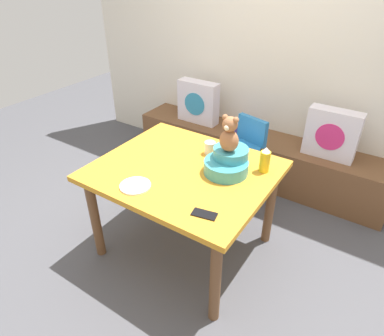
{
  "coord_description": "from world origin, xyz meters",
  "views": [
    {
      "loc": [
        1.14,
        -1.63,
        1.99
      ],
      "look_at": [
        0.0,
        0.1,
        0.69
      ],
      "focal_mm": 31.63,
      "sensor_mm": 36.0,
      "label": 1
    }
  ],
  "objects_px": {
    "dinner_plate_near": "(135,186)",
    "pillow_floral_left": "(198,102)",
    "dining_table": "(184,180)",
    "ketchup_bottle": "(265,160)",
    "pillow_floral_right": "(332,134)",
    "book_stack": "(242,128)",
    "infant_seat_teal": "(228,162)",
    "highchair": "(242,150)",
    "coffee_mug": "(210,148)",
    "teddy_bear": "(229,135)",
    "cell_phone": "(204,214)"
  },
  "relations": [
    {
      "from": "pillow_floral_right",
      "to": "coffee_mug",
      "type": "relative_size",
      "value": 3.67
    },
    {
      "from": "pillow_floral_right",
      "to": "ketchup_bottle",
      "type": "distance_m",
      "value": 1.01
    },
    {
      "from": "infant_seat_teal",
      "to": "pillow_floral_right",
      "type": "bearing_deg",
      "value": 68.63
    },
    {
      "from": "dining_table",
      "to": "ketchup_bottle",
      "type": "xyz_separation_m",
      "value": [
        0.47,
        0.27,
        0.19
      ]
    },
    {
      "from": "ketchup_bottle",
      "to": "dinner_plate_near",
      "type": "height_order",
      "value": "ketchup_bottle"
    },
    {
      "from": "dining_table",
      "to": "cell_phone",
      "type": "relative_size",
      "value": 8.36
    },
    {
      "from": "pillow_floral_right",
      "to": "book_stack",
      "type": "bearing_deg",
      "value": 178.61
    },
    {
      "from": "ketchup_bottle",
      "to": "cell_phone",
      "type": "xyz_separation_m",
      "value": [
        -0.1,
        -0.62,
        -0.08
      ]
    },
    {
      "from": "pillow_floral_left",
      "to": "highchair",
      "type": "xyz_separation_m",
      "value": [
        0.73,
        -0.42,
        -0.16
      ]
    },
    {
      "from": "cell_phone",
      "to": "pillow_floral_left",
      "type": "bearing_deg",
      "value": 22.23
    },
    {
      "from": "highchair",
      "to": "infant_seat_teal",
      "type": "xyz_separation_m",
      "value": [
        0.21,
        -0.7,
        0.29
      ]
    },
    {
      "from": "pillow_floral_left",
      "to": "teddy_bear",
      "type": "xyz_separation_m",
      "value": [
        0.94,
        -1.11,
        0.34
      ]
    },
    {
      "from": "pillow_floral_left",
      "to": "infant_seat_teal",
      "type": "height_order",
      "value": "same"
    },
    {
      "from": "ketchup_bottle",
      "to": "highchair",
      "type": "bearing_deg",
      "value": 126.98
    },
    {
      "from": "coffee_mug",
      "to": "dining_table",
      "type": "bearing_deg",
      "value": -99.17
    },
    {
      "from": "pillow_floral_right",
      "to": "highchair",
      "type": "bearing_deg",
      "value": -147.23
    },
    {
      "from": "pillow_floral_left",
      "to": "infant_seat_teal",
      "type": "bearing_deg",
      "value": -49.8
    },
    {
      "from": "highchair",
      "to": "infant_seat_teal",
      "type": "bearing_deg",
      "value": -73.13
    },
    {
      "from": "teddy_bear",
      "to": "pillow_floral_right",
      "type": "bearing_deg",
      "value": 68.64
    },
    {
      "from": "pillow_floral_right",
      "to": "dinner_plate_near",
      "type": "bearing_deg",
      "value": -117.76
    },
    {
      "from": "infant_seat_teal",
      "to": "pillow_floral_left",
      "type": "bearing_deg",
      "value": 130.2
    },
    {
      "from": "pillow_floral_left",
      "to": "dinner_plate_near",
      "type": "relative_size",
      "value": 2.2
    },
    {
      "from": "highchair",
      "to": "cell_phone",
      "type": "xyz_separation_m",
      "value": [
        0.32,
        -1.17,
        0.22
      ]
    },
    {
      "from": "dining_table",
      "to": "ketchup_bottle",
      "type": "height_order",
      "value": "ketchup_bottle"
    },
    {
      "from": "pillow_floral_left",
      "to": "book_stack",
      "type": "relative_size",
      "value": 2.2
    },
    {
      "from": "dining_table",
      "to": "teddy_bear",
      "type": "bearing_deg",
      "value": 26.09
    },
    {
      "from": "teddy_bear",
      "to": "ketchup_bottle",
      "type": "distance_m",
      "value": 0.32
    },
    {
      "from": "book_stack",
      "to": "infant_seat_teal",
      "type": "height_order",
      "value": "infant_seat_teal"
    },
    {
      "from": "book_stack",
      "to": "dinner_plate_near",
      "type": "relative_size",
      "value": 1.0
    },
    {
      "from": "pillow_floral_left",
      "to": "cell_phone",
      "type": "distance_m",
      "value": 1.91
    },
    {
      "from": "infant_seat_teal",
      "to": "dinner_plate_near",
      "type": "distance_m",
      "value": 0.63
    },
    {
      "from": "dining_table",
      "to": "coffee_mug",
      "type": "xyz_separation_m",
      "value": [
        0.04,
        0.28,
        0.15
      ]
    },
    {
      "from": "book_stack",
      "to": "dining_table",
      "type": "xyz_separation_m",
      "value": [
        0.16,
        -1.26,
        0.14
      ]
    },
    {
      "from": "dinner_plate_near",
      "to": "pillow_floral_left",
      "type": "bearing_deg",
      "value": 108.57
    },
    {
      "from": "dinner_plate_near",
      "to": "cell_phone",
      "type": "distance_m",
      "value": 0.52
    },
    {
      "from": "pillow_floral_right",
      "to": "dinner_plate_near",
      "type": "relative_size",
      "value": 2.2
    },
    {
      "from": "pillow_floral_right",
      "to": "dinner_plate_near",
      "type": "xyz_separation_m",
      "value": [
        -0.84,
        -1.59,
        0.07
      ]
    },
    {
      "from": "infant_seat_teal",
      "to": "dinner_plate_near",
      "type": "relative_size",
      "value": 1.65
    },
    {
      "from": "book_stack",
      "to": "pillow_floral_right",
      "type": "bearing_deg",
      "value": -1.39
    },
    {
      "from": "book_stack",
      "to": "highchair",
      "type": "height_order",
      "value": "highchair"
    },
    {
      "from": "highchair",
      "to": "ketchup_bottle",
      "type": "relative_size",
      "value": 4.27
    },
    {
      "from": "dinner_plate_near",
      "to": "pillow_floral_right",
      "type": "bearing_deg",
      "value": 62.24
    },
    {
      "from": "highchair",
      "to": "coffee_mug",
      "type": "distance_m",
      "value": 0.61
    },
    {
      "from": "cell_phone",
      "to": "pillow_floral_right",
      "type": "bearing_deg",
      "value": -22.78
    },
    {
      "from": "pillow_floral_left",
      "to": "cell_phone",
      "type": "bearing_deg",
      "value": -56.53
    },
    {
      "from": "highchair",
      "to": "ketchup_bottle",
      "type": "bearing_deg",
      "value": -53.02
    },
    {
      "from": "book_stack",
      "to": "coffee_mug",
      "type": "bearing_deg",
      "value": -78.4
    },
    {
      "from": "pillow_floral_left",
      "to": "coffee_mug",
      "type": "distance_m",
      "value": 1.21
    },
    {
      "from": "infant_seat_teal",
      "to": "ketchup_bottle",
      "type": "relative_size",
      "value": 1.78
    },
    {
      "from": "infant_seat_teal",
      "to": "dinner_plate_near",
      "type": "bearing_deg",
      "value": -129.96
    }
  ]
}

